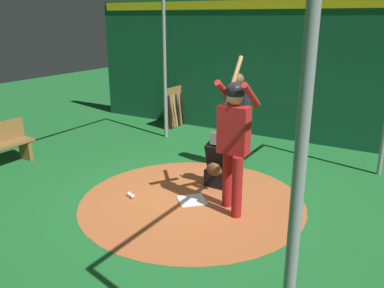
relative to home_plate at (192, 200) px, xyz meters
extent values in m
plane|color=#1E6B2D|center=(0.00, 0.00, -0.01)|extent=(26.57, 26.57, 0.00)
cylinder|color=#B76033|center=(0.00, 0.00, -0.01)|extent=(3.55, 3.55, 0.01)
cube|color=white|center=(0.00, 0.00, 0.00)|extent=(0.59, 0.59, 0.01)
cylinder|color=maroon|center=(0.11, 0.82, 0.45)|extent=(0.15, 0.15, 0.92)
cylinder|color=maroon|center=(-0.13, 0.55, 0.45)|extent=(0.15, 0.15, 0.92)
cube|color=#B21E1E|center=(-0.01, 0.68, 1.25)|extent=(0.22, 0.44, 0.69)
cylinder|color=#B21E1E|center=(-0.11, 0.88, 1.75)|extent=(0.55, 0.09, 0.43)
cylinder|color=#B21E1E|center=(-0.11, 0.48, 1.75)|extent=(0.55, 0.09, 0.43)
sphere|color=tan|center=(-0.01, 0.68, 1.74)|extent=(0.24, 0.24, 0.24)
sphere|color=black|center=(-0.01, 0.68, 1.80)|extent=(0.27, 0.27, 0.27)
cylinder|color=olive|center=(-0.23, 0.55, 1.88)|extent=(0.54, 0.06, 0.73)
cube|color=black|center=(-0.80, 0.07, 0.14)|extent=(0.40, 0.40, 0.30)
cube|color=black|center=(-0.76, 0.07, 0.52)|extent=(0.31, 0.40, 0.49)
sphere|color=brown|center=(-0.74, 0.07, 0.86)|extent=(0.23, 0.23, 0.23)
cube|color=gray|center=(-0.64, 0.07, 0.86)|extent=(0.03, 0.21, 0.21)
ellipsoid|color=brown|center=(-0.48, 0.13, 0.39)|extent=(0.12, 0.28, 0.22)
cylinder|color=#4C4C51|center=(-1.57, 0.11, 0.44)|extent=(0.15, 0.15, 0.89)
cylinder|color=#4C4C51|center=(-1.57, -0.09, 0.44)|extent=(0.15, 0.15, 0.89)
cube|color=#1E2338|center=(-1.57, 0.01, 1.24)|extent=(0.22, 0.42, 0.71)
cylinder|color=#1E2338|center=(-1.57, 0.21, 1.29)|extent=(0.09, 0.09, 0.60)
cylinder|color=#1E2338|center=(-1.57, -0.19, 1.29)|extent=(0.09, 0.09, 0.60)
sphere|color=brown|center=(-1.57, 0.01, 1.72)|extent=(0.23, 0.23, 0.23)
cube|color=#145133|center=(-4.12, 0.00, 1.59)|extent=(0.20, 10.57, 3.21)
cube|color=yellow|center=(-4.01, 0.00, 3.05)|extent=(0.03, 10.36, 0.20)
cylinder|color=gray|center=(-2.76, -2.39, 1.65)|extent=(0.08, 0.08, 3.33)
cylinder|color=gray|center=(2.76, 2.39, 1.65)|extent=(0.08, 0.08, 3.33)
cube|color=olive|center=(-3.87, -2.76, 0.51)|extent=(1.18, 0.04, 1.05)
cylinder|color=tan|center=(-4.36, -2.70, 0.43)|extent=(0.06, 0.14, 0.89)
cylinder|color=black|center=(-4.24, -2.70, 0.40)|extent=(0.06, 0.18, 0.82)
cylinder|color=olive|center=(-4.12, -2.70, 0.43)|extent=(0.06, 0.14, 0.89)
cylinder|color=black|center=(-4.00, -2.70, 0.41)|extent=(0.06, 0.19, 0.85)
cylinder|color=olive|center=(-3.88, -2.70, 0.44)|extent=(0.06, 0.16, 0.90)
cylinder|color=black|center=(-3.76, -2.70, 0.42)|extent=(0.06, 0.17, 0.86)
cylinder|color=tan|center=(-3.64, -2.70, 0.44)|extent=(0.06, 0.20, 0.90)
cylinder|color=olive|center=(-3.52, -2.70, 0.43)|extent=(0.06, 0.20, 0.88)
cylinder|color=black|center=(-3.40, -2.70, 0.43)|extent=(0.06, 0.13, 0.88)
cube|color=olive|center=(0.06, -3.92, 0.19)|extent=(0.08, 0.32, 0.40)
sphere|color=white|center=(0.42, -0.87, 0.03)|extent=(0.07, 0.07, 0.07)
sphere|color=white|center=(0.38, -0.97, 0.03)|extent=(0.07, 0.07, 0.07)
camera|label=1|loc=(4.98, 2.98, 2.78)|focal=37.63mm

